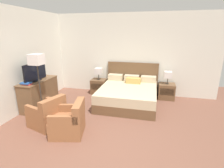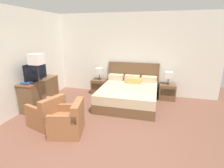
{
  "view_description": "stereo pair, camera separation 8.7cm",
  "coord_description": "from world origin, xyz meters",
  "px_view_note": "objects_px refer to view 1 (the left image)",
  "views": [
    {
      "loc": [
        1.01,
        -2.91,
        2.2
      ],
      "look_at": [
        -0.14,
        1.8,
        0.75
      ],
      "focal_mm": 28.0,
      "sensor_mm": 36.0,
      "label": 1
    },
    {
      "loc": [
        1.09,
        -2.89,
        2.2
      ],
      "look_at": [
        -0.14,
        1.8,
        0.75
      ],
      "focal_mm": 28.0,
      "sensor_mm": 36.0,
      "label": 2
    }
  ],
  "objects_px": {
    "armchair_by_window": "(48,115)",
    "table_lamp_right": "(168,75)",
    "nightstand_left": "(99,86)",
    "bed": "(128,94)",
    "dresser": "(39,93)",
    "book_blue_cover": "(26,83)",
    "table_lamp_left": "(99,71)",
    "tv": "(35,72)",
    "book_red_cover": "(27,84)",
    "nightstand_right": "(166,91)",
    "armchair_companion": "(69,122)",
    "floor_lamp": "(37,65)"
  },
  "relations": [
    {
      "from": "nightstand_left",
      "to": "book_blue_cover",
      "type": "distance_m",
      "value": 2.58
    },
    {
      "from": "book_blue_cover",
      "to": "table_lamp_right",
      "type": "bearing_deg",
      "value": 29.19
    },
    {
      "from": "armchair_by_window",
      "to": "floor_lamp",
      "type": "xyz_separation_m",
      "value": [
        -0.43,
        0.4,
        1.12
      ]
    },
    {
      "from": "book_red_cover",
      "to": "table_lamp_right",
      "type": "bearing_deg",
      "value": 29.37
    },
    {
      "from": "table_lamp_left",
      "to": "book_red_cover",
      "type": "distance_m",
      "value": 2.48
    },
    {
      "from": "bed",
      "to": "book_red_cover",
      "type": "relative_size",
      "value": 9.16
    },
    {
      "from": "book_red_cover",
      "to": "armchair_by_window",
      "type": "relative_size",
      "value": 0.25
    },
    {
      "from": "bed",
      "to": "armchair_companion",
      "type": "distance_m",
      "value": 2.3
    },
    {
      "from": "dresser",
      "to": "armchair_companion",
      "type": "height_order",
      "value": "dresser"
    },
    {
      "from": "dresser",
      "to": "table_lamp_left",
      "type": "bearing_deg",
      "value": 50.39
    },
    {
      "from": "book_red_cover",
      "to": "armchair_by_window",
      "type": "bearing_deg",
      "value": -28.07
    },
    {
      "from": "bed",
      "to": "dresser",
      "type": "xyz_separation_m",
      "value": [
        -2.55,
        -0.94,
        0.13
      ]
    },
    {
      "from": "tv",
      "to": "nightstand_right",
      "type": "bearing_deg",
      "value": 24.31
    },
    {
      "from": "armchair_companion",
      "to": "floor_lamp",
      "type": "xyz_separation_m",
      "value": [
        -1.09,
        0.59,
        1.12
      ]
    },
    {
      "from": "armchair_by_window",
      "to": "table_lamp_right",
      "type": "bearing_deg",
      "value": 41.61
    },
    {
      "from": "dresser",
      "to": "book_blue_cover",
      "type": "bearing_deg",
      "value": -91.22
    },
    {
      "from": "table_lamp_left",
      "to": "tv",
      "type": "height_order",
      "value": "tv"
    },
    {
      "from": "nightstand_left",
      "to": "table_lamp_left",
      "type": "distance_m",
      "value": 0.57
    },
    {
      "from": "book_blue_cover",
      "to": "bed",
      "type": "bearing_deg",
      "value": 29.03
    },
    {
      "from": "book_red_cover",
      "to": "book_blue_cover",
      "type": "relative_size",
      "value": 0.87
    },
    {
      "from": "table_lamp_right",
      "to": "armchair_by_window",
      "type": "bearing_deg",
      "value": -138.39
    },
    {
      "from": "tv",
      "to": "book_red_cover",
      "type": "bearing_deg",
      "value": -87.75
    },
    {
      "from": "floor_lamp",
      "to": "nightstand_left",
      "type": "bearing_deg",
      "value": 67.43
    },
    {
      "from": "armchair_companion",
      "to": "floor_lamp",
      "type": "relative_size",
      "value": 0.49
    },
    {
      "from": "tv",
      "to": "book_red_cover",
      "type": "relative_size",
      "value": 4.27
    },
    {
      "from": "tv",
      "to": "armchair_by_window",
      "type": "xyz_separation_m",
      "value": [
        0.87,
        -0.86,
        -0.81
      ]
    },
    {
      "from": "nightstand_left",
      "to": "armchair_companion",
      "type": "relative_size",
      "value": 0.64
    },
    {
      "from": "book_red_cover",
      "to": "book_blue_cover",
      "type": "bearing_deg",
      "value": 180.0
    },
    {
      "from": "armchair_by_window",
      "to": "book_blue_cover",
      "type": "bearing_deg",
      "value": 152.71
    },
    {
      "from": "nightstand_left",
      "to": "table_lamp_right",
      "type": "bearing_deg",
      "value": 0.03
    },
    {
      "from": "nightstand_right",
      "to": "table_lamp_right",
      "type": "xyz_separation_m",
      "value": [
        0.0,
        0.0,
        0.57
      ]
    },
    {
      "from": "table_lamp_right",
      "to": "dresser",
      "type": "bearing_deg",
      "value": -156.61
    },
    {
      "from": "bed",
      "to": "book_red_cover",
      "type": "bearing_deg",
      "value": -150.7
    },
    {
      "from": "nightstand_right",
      "to": "floor_lamp",
      "type": "xyz_separation_m",
      "value": [
        -3.31,
        -2.16,
        1.14
      ]
    },
    {
      "from": "book_blue_cover",
      "to": "armchair_companion",
      "type": "relative_size",
      "value": 0.3
    },
    {
      "from": "book_red_cover",
      "to": "bed",
      "type": "bearing_deg",
      "value": 29.3
    },
    {
      "from": "tv",
      "to": "armchair_by_window",
      "type": "distance_m",
      "value": 1.47
    },
    {
      "from": "nightstand_left",
      "to": "armchair_by_window",
      "type": "relative_size",
      "value": 0.62
    },
    {
      "from": "armchair_companion",
      "to": "floor_lamp",
      "type": "height_order",
      "value": "floor_lamp"
    },
    {
      "from": "bed",
      "to": "nightstand_right",
      "type": "bearing_deg",
      "value": 29.47
    },
    {
      "from": "bed",
      "to": "nightstand_right",
      "type": "relative_size",
      "value": 3.75
    },
    {
      "from": "table_lamp_left",
      "to": "book_blue_cover",
      "type": "height_order",
      "value": "table_lamp_left"
    },
    {
      "from": "book_blue_cover",
      "to": "armchair_companion",
      "type": "distance_m",
      "value": 1.79
    },
    {
      "from": "bed",
      "to": "dresser",
      "type": "height_order",
      "value": "bed"
    },
    {
      "from": "dresser",
      "to": "tv",
      "type": "relative_size",
      "value": 1.41
    },
    {
      "from": "bed",
      "to": "dresser",
      "type": "bearing_deg",
      "value": -159.73
    },
    {
      "from": "book_red_cover",
      "to": "armchair_by_window",
      "type": "distance_m",
      "value": 1.13
    },
    {
      "from": "book_red_cover",
      "to": "floor_lamp",
      "type": "height_order",
      "value": "floor_lamp"
    },
    {
      "from": "nightstand_right",
      "to": "tv",
      "type": "distance_m",
      "value": 4.2
    },
    {
      "from": "tv",
      "to": "dresser",
      "type": "bearing_deg",
      "value": 92.02
    }
  ]
}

